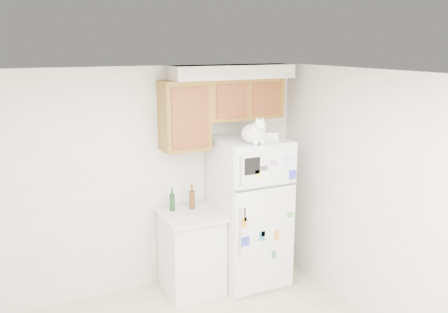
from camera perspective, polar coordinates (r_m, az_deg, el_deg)
room_shell at (r=3.60m, az=-1.44°, el=-3.57°), size 3.84×4.04×2.52m
refrigerator at (r=5.47m, az=3.09°, el=-6.66°), size 0.76×0.78×1.70m
base_counter at (r=5.41m, az=-3.92°, el=-11.36°), size 0.64×0.64×0.92m
cat at (r=4.98m, az=3.73°, el=2.83°), size 0.29×0.43×0.30m
storage_box_back at (r=5.42m, az=3.87°, el=3.02°), size 0.19×0.15×0.10m
storage_box_front at (r=5.18m, az=5.63°, el=2.44°), size 0.18×0.16×0.09m
bottle_green at (r=5.28m, az=-6.26°, el=-5.16°), size 0.06×0.06×0.26m
bottle_amber at (r=5.33m, az=-3.88°, el=-4.83°), size 0.07×0.07×0.28m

